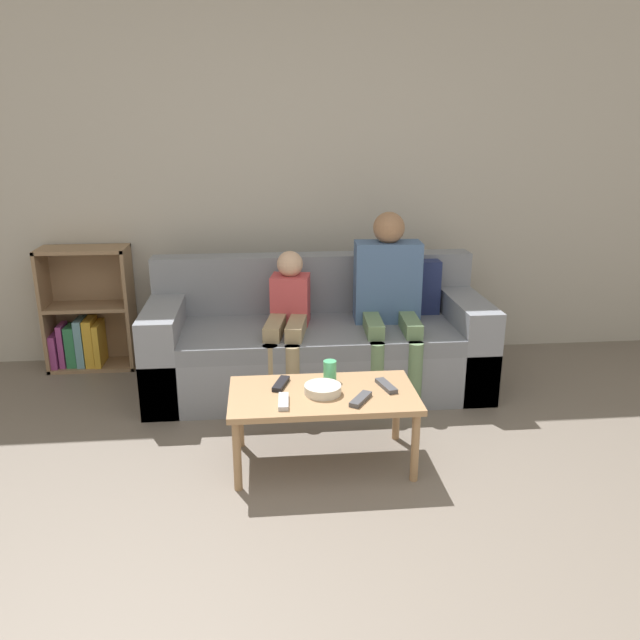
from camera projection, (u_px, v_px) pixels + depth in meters
The scene contains 12 objects.
wall_back at pixel (294, 177), 4.38m from camera, with size 12.00×0.06×2.60m.
couch at pixel (319, 344), 4.08m from camera, with size 2.15×0.84×0.82m.
bookshelf at pixel (87, 319), 4.39m from camera, with size 0.59×0.28×0.86m.
coffee_table at pixel (323, 400), 3.11m from camera, with size 0.93×0.50×0.39m.
person_adult at pixel (389, 289), 3.93m from camera, with size 0.43×0.61×1.14m.
person_child at pixel (288, 317), 3.86m from camera, with size 0.33×0.62×0.90m.
cup_near at pixel (330, 371), 3.23m from camera, with size 0.07×0.07×0.11m.
tv_remote_0 at pixel (281, 384), 3.17m from camera, with size 0.10×0.18×0.02m.
tv_remote_1 at pixel (361, 399), 3.00m from camera, with size 0.13×0.17×0.02m.
tv_remote_2 at pixel (283, 401), 2.97m from camera, with size 0.06×0.17×0.02m.
tv_remote_3 at pixel (386, 386), 3.15m from camera, with size 0.09×0.18×0.02m.
snack_bowl at pixel (323, 389), 3.08m from camera, with size 0.18×0.18×0.05m.
Camera 1 is at (-0.25, -1.56, 1.67)m, focal length 35.00 mm.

